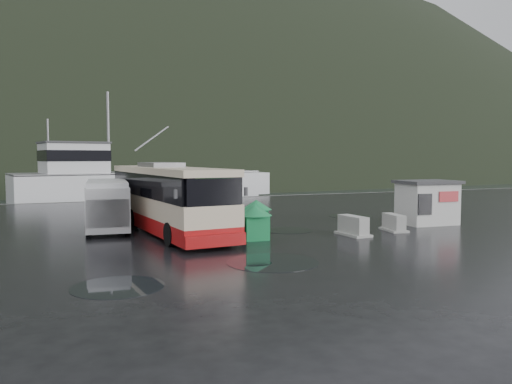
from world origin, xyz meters
name	(u,v)px	position (x,y,z in m)	size (l,w,h in m)	color
ground	(219,234)	(0.00, 0.00, 0.00)	(160.00, 160.00, 0.00)	black
harbor_water	(84,171)	(0.00, 110.00, 0.00)	(300.00, 180.00, 0.02)	black
quay_edge	(146,200)	(0.00, 20.00, 0.00)	(160.00, 0.60, 1.50)	#999993
headland	(90,164)	(10.00, 250.00, 0.00)	(780.00, 540.00, 570.00)	black
coach_bus	(168,232)	(-2.06, 1.61, 0.00)	(2.95, 11.73, 3.31)	beige
white_van	(108,230)	(-4.64, 3.38, 0.00)	(2.01, 5.82, 2.43)	silver
waste_bin_left	(256,231)	(1.97, 0.27, 0.00)	(1.08, 1.08, 1.50)	#167F42
waste_bin_right	(255,239)	(0.95, -2.05, 0.00)	(1.08, 1.08, 1.51)	#167F42
dome_tent	(218,240)	(-0.61, -1.68, 0.00)	(2.07, 2.90, 1.14)	#2C2E1C
ticket_kiosk	(427,224)	(11.29, -0.86, 0.00)	(2.97, 2.25, 2.32)	beige
jersey_barrier_a	(352,234)	(5.75, -2.23, 0.00)	(0.74, 1.49, 0.74)	#999993
jersey_barrier_b	(353,235)	(5.53, -2.68, 0.00)	(0.89, 1.78, 0.89)	#999993
jersey_barrier_c	(394,231)	(8.12, -2.23, 0.00)	(0.81, 1.62, 0.81)	#999993
fishing_trawler	(142,193)	(1.06, 28.32, 0.00)	(28.13, 6.15, 11.25)	silver
puddles	(280,243)	(1.61, -3.22, 0.00)	(17.55, 14.27, 0.01)	black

